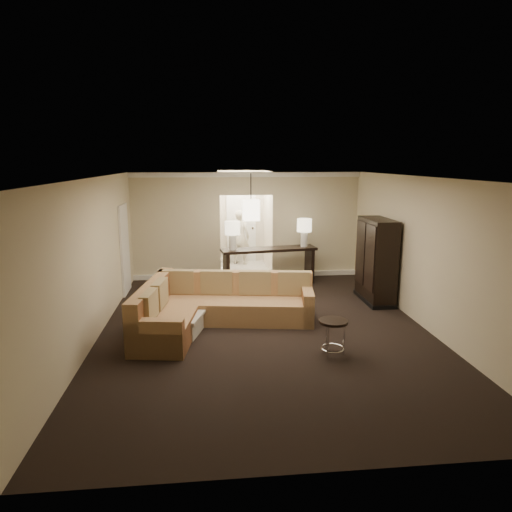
{
  "coord_description": "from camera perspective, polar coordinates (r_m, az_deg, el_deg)",
  "views": [
    {
      "loc": [
        -0.99,
        -7.97,
        3.09
      ],
      "look_at": [
        -0.04,
        1.2,
        1.16
      ],
      "focal_mm": 32.0,
      "sensor_mm": 36.0,
      "label": 1
    }
  ],
  "objects": [
    {
      "name": "wall_right",
      "position": [
        9.07,
        20.29,
        0.36
      ],
      "size": [
        0.04,
        8.0,
        2.8
      ],
      "primitive_type": "cube",
      "color": "beige",
      "rests_on": "ground"
    },
    {
      "name": "crown_molding",
      "position": [
        11.96,
        -1.2,
        10.12
      ],
      "size": [
        6.0,
        0.1,
        0.12
      ],
      "primitive_type": "cube",
      "color": "white",
      "rests_on": "wall_back"
    },
    {
      "name": "wall_front",
      "position": [
        4.42,
        7.6,
        -10.72
      ],
      "size": [
        6.0,
        0.04,
        2.8
      ],
      "primitive_type": "cube",
      "color": "beige",
      "rests_on": "ground"
    },
    {
      "name": "armoire",
      "position": [
        10.41,
        14.76,
        -0.76
      ],
      "size": [
        0.55,
        1.29,
        1.85
      ],
      "color": "black",
      "rests_on": "ground"
    },
    {
      "name": "ground",
      "position": [
        8.6,
        1.09,
        -9.21
      ],
      "size": [
        8.0,
        8.0,
        0.0
      ],
      "primitive_type": "plane",
      "color": "black",
      "rests_on": "ground"
    },
    {
      "name": "sectional_sofa",
      "position": [
        8.72,
        -5.48,
        -6.37
      ],
      "size": [
        3.42,
        2.59,
        0.93
      ],
      "rotation": [
        0.0,
        0.0,
        -0.15
      ],
      "color": "brown",
      "rests_on": "ground"
    },
    {
      "name": "pendant_light",
      "position": [
        10.77,
        -0.63,
        5.79
      ],
      "size": [
        0.38,
        0.38,
        1.09
      ],
      "color": "black",
      "rests_on": "ceiling"
    },
    {
      "name": "person",
      "position": [
        13.77,
        -2.05,
        2.75
      ],
      "size": [
        0.77,
        0.64,
        1.83
      ],
      "primitive_type": "imported",
      "rotation": [
        0.0,
        0.0,
        2.79
      ],
      "color": "beige",
      "rests_on": "ground"
    },
    {
      "name": "coffee_table",
      "position": [
        8.54,
        -9.77,
        -8.21
      ],
      "size": [
        1.11,
        1.11,
        0.38
      ],
      "rotation": [
        0.0,
        0.0,
        -0.27
      ],
      "color": "beige",
      "rests_on": "ground"
    },
    {
      "name": "console_table",
      "position": [
        11.55,
        1.62,
        -0.84
      ],
      "size": [
        2.47,
        0.9,
        0.93
      ],
      "rotation": [
        0.0,
        0.0,
        0.15
      ],
      "color": "black",
      "rests_on": "ground"
    },
    {
      "name": "baseboard",
      "position": [
        12.33,
        -1.15,
        -2.37
      ],
      "size": [
        6.0,
        0.1,
        0.12
      ],
      "primitive_type": "cube",
      "color": "white",
      "rests_on": "ground"
    },
    {
      "name": "foyer",
      "position": [
        13.46,
        -1.67,
        4.21
      ],
      "size": [
        1.44,
        2.02,
        2.8
      ],
      "color": "beige",
      "rests_on": "ground"
    },
    {
      "name": "wall_back",
      "position": [
        12.12,
        -1.2,
        3.84
      ],
      "size": [
        6.0,
        0.04,
        2.8
      ],
      "primitive_type": "cube",
      "color": "beige",
      "rests_on": "ground"
    },
    {
      "name": "ceiling",
      "position": [
        8.03,
        1.16,
        9.78
      ],
      "size": [
        6.0,
        8.0,
        0.02
      ],
      "primitive_type": "cube",
      "color": "white",
      "rests_on": "wall_back"
    },
    {
      "name": "table_lamp_right",
      "position": [
        11.68,
        6.05,
        3.5
      ],
      "size": [
        0.37,
        0.37,
        0.71
      ],
      "color": "white",
      "rests_on": "console_table"
    },
    {
      "name": "side_door",
      "position": [
        11.13,
        -16.08,
        0.82
      ],
      "size": [
        0.05,
        0.9,
        2.1
      ],
      "primitive_type": "cube",
      "color": "white",
      "rests_on": "ground"
    },
    {
      "name": "wall_left",
      "position": [
        8.39,
        -19.67,
        -0.48
      ],
      "size": [
        0.04,
        8.0,
        2.8
      ],
      "primitive_type": "cube",
      "color": "beige",
      "rests_on": "ground"
    },
    {
      "name": "drink_table",
      "position": [
        7.53,
        9.62,
        -9.1
      ],
      "size": [
        0.47,
        0.47,
        0.58
      ],
      "rotation": [
        0.0,
        0.0,
        -0.17
      ],
      "color": "black",
      "rests_on": "ground"
    },
    {
      "name": "table_lamp_left",
      "position": [
        11.17,
        -2.95,
        3.17
      ],
      "size": [
        0.37,
        0.37,
        0.71
      ],
      "color": "white",
      "rests_on": "console_table"
    }
  ]
}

